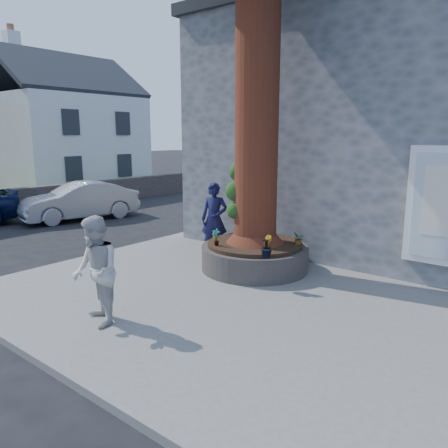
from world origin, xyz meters
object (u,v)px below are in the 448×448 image
Objects in this scene: man at (214,219)px; car_silver at (80,201)px; woman at (96,271)px; a_board_sign at (0,205)px; planter at (255,256)px.

man is 0.43× the size of car_silver.
man is 1.04× the size of woman.
man is 7.14m from car_silver.
a_board_sign is at bearing -174.87° from woman.
man reaches higher than planter.
a_board_sign is (-2.38, -1.72, -0.17)m from car_silver.
car_silver is at bearing 171.45° from planter.
planter is 1.36× the size of woman.
a_board_sign reaches higher than planter.
car_silver is 4.07× the size of a_board_sign.
car_silver is at bearing 24.28° from a_board_sign.
a_board_sign is (-10.64, 3.40, -0.46)m from woman.
a_board_sign is at bearing 157.32° from man.
woman reaches higher than a_board_sign.
a_board_sign is (-9.45, -0.81, -0.50)m from man.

